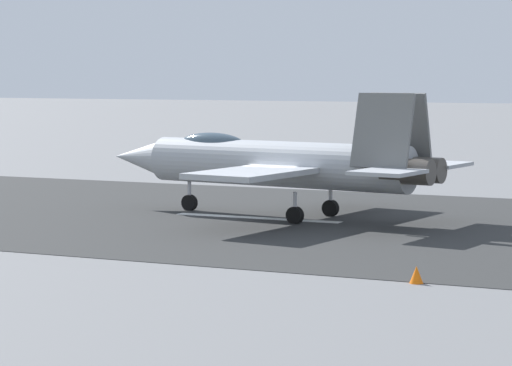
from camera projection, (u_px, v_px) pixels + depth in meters
The scene contains 4 objects.
ground_plane at pixel (276, 219), 53.60m from camera, with size 400.00×400.00×0.00m, color slate.
runway_strip at pixel (276, 219), 53.59m from camera, with size 240.00×26.00×0.02m.
fighter_jet at pixel (275, 162), 54.17m from camera, with size 17.78×13.70×5.71m.
marker_cone_near at pixel (416, 275), 37.39m from camera, with size 0.44×0.44×0.55m, color orange.
Camera 1 is at (-21.37, 48.74, 6.61)m, focal length 83.97 mm.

